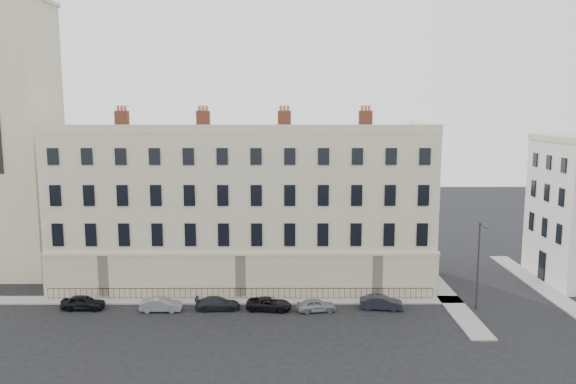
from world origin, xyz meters
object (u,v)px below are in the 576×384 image
at_px(car_a, 83,302).
at_px(car_d, 269,304).
at_px(car_e, 316,305).
at_px(streetlamp, 479,262).
at_px(car_c, 218,303).
at_px(car_b, 161,305).
at_px(car_f, 381,302).

distance_m(car_a, car_d, 16.07).
height_order(car_e, streetlamp, streetlamp).
distance_m(car_a, car_e, 20.12).
relative_size(car_a, car_c, 0.96).
relative_size(car_b, car_d, 0.91).
bearing_deg(car_f, car_c, 97.55).
bearing_deg(streetlamp, car_c, -176.48).
distance_m(car_a, streetlamp, 34.17).
bearing_deg(car_d, car_c, 95.37).
bearing_deg(car_f, car_d, 98.22).
height_order(car_d, streetlamp, streetlamp).
distance_m(car_c, car_f, 14.13).
height_order(car_c, car_f, car_f).
bearing_deg(streetlamp, car_e, -174.58).
bearing_deg(streetlamp, car_b, -175.64).
bearing_deg(car_a, streetlamp, -89.38).
relative_size(car_f, streetlamp, 0.48).
xyz_separation_m(car_a, car_f, (25.76, -0.02, -0.02)).
relative_size(car_b, car_c, 0.92).
relative_size(car_c, car_e, 1.16).
xyz_separation_m(car_c, car_d, (4.44, -0.10, -0.02)).
bearing_deg(car_d, car_b, 98.37).
xyz_separation_m(car_b, car_d, (9.24, 0.28, -0.04)).
bearing_deg(car_e, car_d, 76.13).
height_order(car_a, car_c, car_a).
relative_size(car_c, streetlamp, 0.50).
distance_m(car_d, streetlamp, 18.29).
height_order(car_a, car_e, car_a).
relative_size(car_c, car_d, 0.99).
bearing_deg(car_a, car_e, -90.73).
bearing_deg(car_d, car_a, 96.01).
bearing_deg(car_a, car_f, -89.18).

